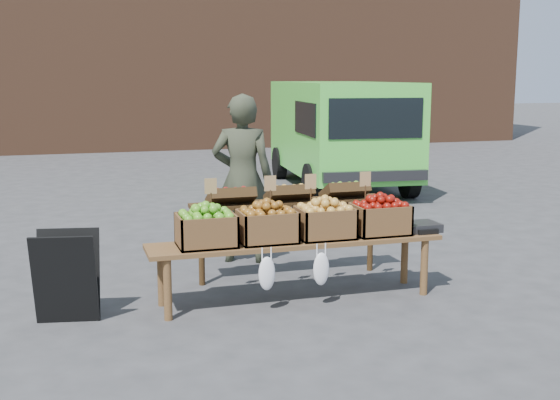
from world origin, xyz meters
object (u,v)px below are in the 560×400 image
object	(u,v)px
back_table	(289,228)
display_bench	(296,270)
chalkboard_sign	(67,277)
vendor	(243,179)
weighing_scale	(420,227)
delivery_van	(339,135)
crate_green_apples	(380,219)
crate_russet_pears	(267,226)
crate_golden_apples	(206,230)
crate_red_apples	(325,223)

from	to	relation	value
back_table	display_bench	xyz separation A→B (m)	(-0.16, -0.72, -0.24)
chalkboard_sign	back_table	distance (m)	2.29
vendor	weighing_scale	xyz separation A→B (m)	(1.38, -1.49, -0.31)
back_table	weighing_scale	bearing A→B (deg)	-33.53
delivery_van	crate_green_apples	xyz separation A→B (m)	(-2.03, -6.10, -0.25)
delivery_van	vendor	xyz separation A→B (m)	(-2.98, -4.61, -0.04)
display_bench	crate_green_apples	bearing A→B (deg)	0.00
chalkboard_sign	crate_russet_pears	size ratio (longest dim) A/B	1.56
chalkboard_sign	display_bench	size ratio (longest dim) A/B	0.29
chalkboard_sign	crate_russet_pears	bearing A→B (deg)	10.34
delivery_van	crate_golden_apples	bearing A→B (deg)	-115.42
vendor	chalkboard_sign	size ratio (longest dim) A/B	2.37
crate_russet_pears	vendor	bearing A→B (deg)	84.28
chalkboard_sign	crate_green_apples	xyz separation A→B (m)	(2.83, -0.01, 0.32)
display_bench	crate_golden_apples	world-z (taller)	crate_golden_apples
back_table	crate_golden_apples	distance (m)	1.24
delivery_van	display_bench	bearing A→B (deg)	-109.40
crate_golden_apples	weighing_scale	bearing A→B (deg)	0.00
crate_green_apples	vendor	bearing A→B (deg)	122.57
crate_red_apples	crate_green_apples	size ratio (longest dim) A/B	1.00
crate_russet_pears	weighing_scale	xyz separation A→B (m)	(1.52, 0.00, -0.10)
vendor	crate_russet_pears	distance (m)	1.51
crate_red_apples	weighing_scale	world-z (taller)	crate_red_apples
back_table	crate_red_apples	xyz separation A→B (m)	(0.11, -0.72, 0.19)
crate_golden_apples	weighing_scale	size ratio (longest dim) A/B	1.47
crate_golden_apples	crate_russet_pears	bearing A→B (deg)	0.00
crate_golden_apples	weighing_scale	distance (m)	2.08
weighing_scale	back_table	bearing A→B (deg)	146.47
crate_golden_apples	back_table	bearing A→B (deg)	36.08
chalkboard_sign	crate_russet_pears	distance (m)	1.76
display_bench	crate_red_apples	size ratio (longest dim) A/B	5.40
display_bench	crate_russet_pears	xyz separation A→B (m)	(-0.28, 0.00, 0.42)
delivery_van	chalkboard_sign	size ratio (longest dim) A/B	5.51
vendor	back_table	bearing A→B (deg)	131.98
crate_golden_apples	crate_green_apples	xyz separation A→B (m)	(1.65, 0.00, 0.00)
crate_russet_pears	weighing_scale	world-z (taller)	crate_russet_pears
delivery_van	display_bench	xyz separation A→B (m)	(-2.85, -6.10, -0.68)
vendor	crate_golden_apples	world-z (taller)	vendor
vendor	weighing_scale	distance (m)	2.05
chalkboard_sign	crate_golden_apples	xyz separation A→B (m)	(1.18, -0.01, 0.32)
display_bench	delivery_van	bearing A→B (deg)	64.93
crate_russet_pears	crate_green_apples	size ratio (longest dim) A/B	1.00
delivery_van	crate_red_apples	world-z (taller)	delivery_van
delivery_van	crate_red_apples	size ratio (longest dim) A/B	8.60
vendor	crate_green_apples	bearing A→B (deg)	143.93
back_table	display_bench	distance (m)	0.77
crate_green_apples	weighing_scale	xyz separation A→B (m)	(0.43, 0.00, -0.10)
display_bench	crate_golden_apples	xyz separation A→B (m)	(-0.82, 0.00, 0.42)
delivery_van	crate_green_apples	world-z (taller)	delivery_van
back_table	chalkboard_sign	bearing A→B (deg)	-161.85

